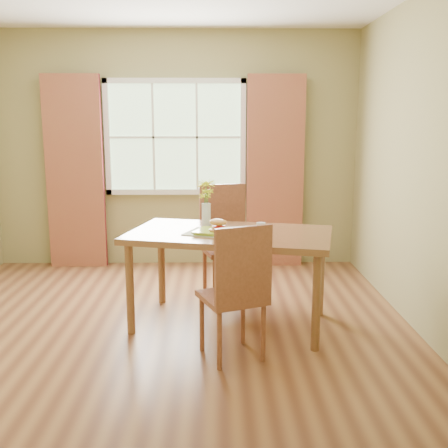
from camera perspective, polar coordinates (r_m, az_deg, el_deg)
room at (r=4.28m, az=-7.23°, el=6.57°), size 4.24×3.84×2.74m
window at (r=6.13m, az=-5.32°, el=9.38°), size 1.62×0.06×1.32m
curtain_left at (r=6.26m, az=-15.92°, el=5.37°), size 0.65×0.08×2.20m
curtain_right at (r=6.08m, az=5.59°, el=5.58°), size 0.65×0.08×2.20m
dining_table at (r=4.30m, az=0.64°, el=-1.93°), size 1.80×1.27×0.79m
chair_near at (r=3.67m, az=1.43°, el=-6.90°), size 0.54×0.54×1.00m
chair_far at (r=5.02m, az=0.15°, el=-1.36°), size 0.56×0.56×1.09m
placemat at (r=4.23m, az=-1.01°, el=-0.99°), size 0.54×0.47×0.01m
plate at (r=4.21m, az=-1.16°, el=-0.91°), size 0.35×0.35×0.01m
croissant_sandwich at (r=4.14m, az=-0.66°, el=-0.23°), size 0.18×0.16×0.11m
water_glass at (r=4.13m, az=4.04°, el=-0.63°), size 0.07×0.07×0.11m
flower_vase at (r=4.51m, az=-1.96°, el=2.82°), size 0.16×0.16×0.40m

